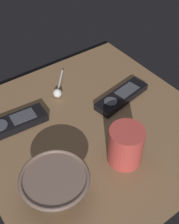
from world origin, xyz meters
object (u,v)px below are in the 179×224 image
Objects in this scene: cereal_bowl at (56,186)px; coffee_mug at (127,145)px; teaspoon at (58,91)px; tv_remote_far at (17,122)px; tv_remote_near at (122,96)px.

coffee_mug reaches higher than cereal_bowl.
coffee_mug reaches higher than teaspoon.
coffee_mug is 0.29m from tv_remote_far.
tv_remote_far is at bearing 174.57° from cereal_bowl.
cereal_bowl is 0.32m from teaspoon.
coffee_mug is at bearing -37.67° from tv_remote_near.
tv_remote_far is (-0.08, -0.28, 0.00)m from tv_remote_near.
cereal_bowl is 0.18m from coffee_mug.
tv_remote_near is (-0.16, 0.12, -0.04)m from coffee_mug.
cereal_bowl is 0.23m from tv_remote_far.
cereal_bowl is at bearing -5.43° from tv_remote_far.
teaspoon is (-0.27, 0.17, -0.03)m from cereal_bowl.
tv_remote_far is (-0.23, 0.02, -0.03)m from cereal_bowl.
teaspoon is 0.18m from tv_remote_near.
coffee_mug is 0.97× the size of teaspoon.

